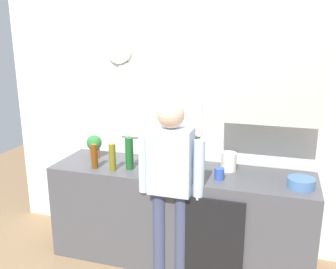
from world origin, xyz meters
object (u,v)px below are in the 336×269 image
(bottle_amber_beer, at_px, (94,156))
(mixing_bowl, at_px, (301,183))
(potted_plant, at_px, (94,145))
(storage_canister, at_px, (229,162))
(cup_white_mug, at_px, (145,158))
(bottle_dark_sauce, at_px, (153,155))
(person_at_sink, at_px, (171,178))
(cup_terracotta_mug, at_px, (145,171))
(cup_blue_mug, at_px, (219,174))
(coffee_maker, at_px, (188,156))
(bottle_olive_oil, at_px, (112,157))
(dish_soap, at_px, (160,161))
(bottle_green_wine, at_px, (129,153))
(bottle_clear_soda, at_px, (168,149))

(bottle_amber_beer, xyz_separation_m, mixing_bowl, (1.81, 0.09, -0.07))
(potted_plant, height_order, storage_canister, potted_plant)
(bottle_amber_beer, bearing_deg, cup_white_mug, 35.58)
(cup_white_mug, height_order, mixing_bowl, cup_white_mug)
(bottle_dark_sauce, height_order, mixing_bowl, bottle_dark_sauce)
(mixing_bowl, xyz_separation_m, potted_plant, (-1.96, 0.19, 0.09))
(potted_plant, relative_size, person_at_sink, 0.14)
(cup_terracotta_mug, height_order, mixing_bowl, cup_terracotta_mug)
(cup_terracotta_mug, xyz_separation_m, cup_blue_mug, (0.63, 0.13, 0.00))
(potted_plant, bearing_deg, cup_white_mug, 0.19)
(bottle_amber_beer, distance_m, cup_blue_mug, 1.15)
(cup_terracotta_mug, height_order, storage_canister, storage_canister)
(potted_plant, height_order, person_at_sink, person_at_sink)
(coffee_maker, relative_size, storage_canister, 1.94)
(cup_white_mug, xyz_separation_m, mixing_bowl, (1.42, -0.19, -0.01))
(potted_plant, bearing_deg, bottle_dark_sauce, -1.56)
(mixing_bowl, bearing_deg, bottle_amber_beer, -177.22)
(cup_terracotta_mug, bearing_deg, bottle_olive_oil, 170.00)
(coffee_maker, xyz_separation_m, dish_soap, (-0.26, -0.03, -0.07))
(coffee_maker, bearing_deg, cup_blue_mug, -20.03)
(dish_soap, relative_size, person_at_sink, 0.11)
(coffee_maker, height_order, storage_canister, coffee_maker)
(cup_blue_mug, bearing_deg, coffee_maker, 159.97)
(dish_soap, xyz_separation_m, person_at_sink, (0.19, -0.27, -0.04))
(coffee_maker, height_order, bottle_dark_sauce, coffee_maker)
(bottle_green_wine, bearing_deg, potted_plant, 156.76)
(coffee_maker, bearing_deg, dish_soap, -174.10)
(bottle_amber_beer, relative_size, person_at_sink, 0.14)
(bottle_green_wine, relative_size, person_at_sink, 0.19)
(bottle_green_wine, distance_m, cup_blue_mug, 0.84)
(bottle_dark_sauce, bearing_deg, mixing_bowl, -7.37)
(person_at_sink, bearing_deg, bottle_green_wine, 169.23)
(storage_canister, bearing_deg, cup_white_mug, -178.19)
(dish_soap, bearing_deg, cup_blue_mug, -8.36)
(cup_white_mug, height_order, dish_soap, dish_soap)
(bottle_olive_oil, height_order, cup_blue_mug, bottle_olive_oil)
(bottle_amber_beer, xyz_separation_m, potted_plant, (-0.15, 0.28, 0.02))
(bottle_green_wine, distance_m, bottle_dark_sauce, 0.25)
(bottle_dark_sauce, distance_m, cup_blue_mug, 0.69)
(cup_terracotta_mug, relative_size, dish_soap, 0.51)
(bottle_clear_soda, xyz_separation_m, person_at_sink, (0.17, -0.45, -0.10))
(bottle_dark_sauce, bearing_deg, bottle_green_wine, -132.56)
(coffee_maker, relative_size, potted_plant, 1.43)
(bottle_green_wine, distance_m, cup_terracotta_mug, 0.27)
(bottle_olive_oil, relative_size, potted_plant, 1.09)
(cup_blue_mug, bearing_deg, bottle_clear_soda, 154.01)
(bottle_amber_beer, xyz_separation_m, bottle_dark_sauce, (0.48, 0.26, -0.02))
(coffee_maker, relative_size, bottle_amber_beer, 1.43)
(cup_blue_mug, bearing_deg, person_at_sink, -153.31)
(bottle_olive_oil, height_order, dish_soap, bottle_olive_oil)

